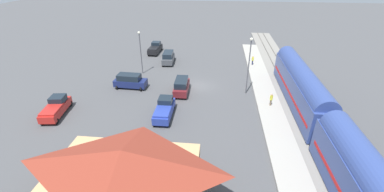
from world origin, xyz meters
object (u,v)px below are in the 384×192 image
pedestrian_waiting_far (271,99)px  suv_navy (130,81)px  pedestrian_on_platform (253,60)px  pickup_blue (164,109)px  suv_maroon (182,86)px  station_building (125,174)px  light_pole_near_platform (249,60)px  passenger_train (328,127)px  suv_charcoal (168,57)px  light_pole_lot_center (140,47)px  pickup_red (56,107)px  pickup_black (155,48)px

pedestrian_waiting_far → suv_navy: size_ratio=0.34×
pedestrian_on_platform → pickup_blue: (12.80, 18.89, -0.25)m
suv_maroon → pickup_blue: bearing=79.6°
pedestrian_waiting_far → station_building: bearing=49.4°
light_pole_near_platform → pickup_blue: bearing=35.1°
passenger_train → suv_navy: size_ratio=7.99×
pedestrian_on_platform → suv_charcoal: 15.90m
pedestrian_waiting_far → pickup_blue: (13.62, 3.64, -0.25)m
station_building → suv_charcoal: size_ratio=2.41×
light_pole_lot_center → pickup_red: bearing=63.9°
passenger_train → suv_charcoal: passenger_train is taller
pickup_black → pickup_red: bearing=75.6°
pedestrian_on_platform → pickup_red: pickup_red is taller
suv_navy → pickup_red: bearing=51.6°
passenger_train → suv_charcoal: size_ratio=7.96×
pickup_blue → light_pole_near_platform: 13.76m
passenger_train → station_building: passenger_train is taller
suv_maroon → pedestrian_waiting_far: bearing=166.4°
pedestrian_waiting_far → suv_navy: bearing=-10.8°
pickup_black → suv_navy: size_ratio=1.10×
station_building → pickup_blue: (-0.47, -12.79, -1.57)m
passenger_train → suv_navy: bearing=-26.8°
pickup_blue → light_pole_near_platform: size_ratio=0.65×
pedestrian_waiting_far → pickup_blue: 14.10m
suv_maroon → suv_charcoal: bearing=-70.7°
pickup_blue → pedestrian_waiting_far: bearing=-165.1°
pedestrian_on_platform → light_pole_lot_center: light_pole_lot_center is taller
passenger_train → pickup_red: bearing=-6.7°
suv_charcoal → light_pole_near_platform: bearing=140.4°
pedestrian_on_platform → suv_charcoal: bearing=-0.3°
passenger_train → pickup_blue: passenger_train is taller
station_building → suv_navy: (6.42, -20.34, -1.45)m
passenger_train → pedestrian_waiting_far: passenger_train is taller
pedestrian_on_platform → light_pole_lot_center: 20.48m
pickup_black → light_pole_near_platform: (-17.79, 17.32, 4.17)m
pickup_blue → passenger_train: bearing=164.8°
light_pole_lot_center → pickup_black: bearing=-87.9°
suv_charcoal → suv_maroon: size_ratio=1.01×
suv_maroon → light_pole_lot_center: light_pole_lot_center is taller
pedestrian_on_platform → suv_maroon: 16.86m
station_building → suv_navy: station_building is taller
suv_charcoal → pickup_black: suv_charcoal is taller
suv_maroon → light_pole_near_platform: size_ratio=0.59×
station_building → pickup_blue: bearing=-92.1°
pedestrian_waiting_far → suv_charcoal: bearing=-42.5°
passenger_train → pickup_blue: size_ratio=7.36×
pedestrian_waiting_far → pickup_black: bearing=-45.7°
pickup_red → pickup_blue: bearing=-175.5°
station_building → suv_maroon: (-1.69, -19.43, -1.45)m
station_building → pedestrian_on_platform: station_building is taller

